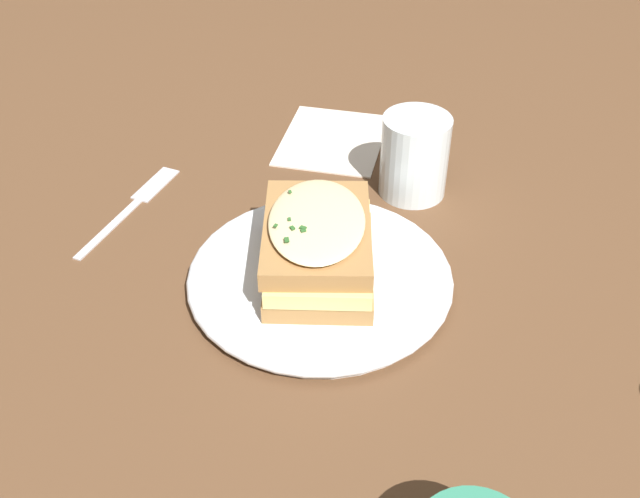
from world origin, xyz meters
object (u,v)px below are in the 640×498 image
(dinner_plate, at_px, (320,278))
(fork, at_px, (139,199))
(water_glass, at_px, (414,156))
(napkin, at_px, (333,139))
(sandwich, at_px, (319,245))

(dinner_plate, height_order, fork, dinner_plate)
(water_glass, height_order, fork, water_glass)
(fork, bearing_deg, dinner_plate, -12.08)
(napkin, bearing_deg, fork, -64.25)
(dinner_plate, relative_size, water_glass, 2.75)
(napkin, bearing_deg, sandwich, -8.73)
(water_glass, bearing_deg, sandwich, -38.55)
(napkin, bearing_deg, dinner_plate, -8.44)
(fork, relative_size, napkin, 1.12)
(water_glass, xyz_separation_m, fork, (-0.01, -0.30, -0.04))
(dinner_plate, relative_size, sandwich, 1.60)
(dinner_plate, relative_size, fork, 1.53)
(fork, bearing_deg, water_glass, 26.59)
(sandwich, xyz_separation_m, water_glass, (-0.15, 0.12, -0.00))
(water_glass, relative_size, napkin, 0.62)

